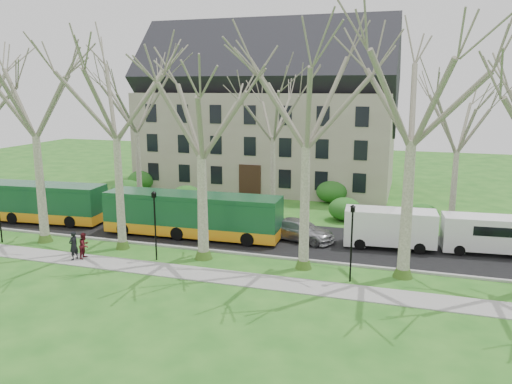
% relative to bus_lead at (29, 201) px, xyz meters
% --- Properties ---
extents(ground, '(120.00, 120.00, 0.00)m').
position_rel_bus_lead_xyz_m(ground, '(20.16, -4.20, -1.64)').
color(ground, '#23621C').
rests_on(ground, ground).
extents(sidewalk, '(70.00, 2.00, 0.06)m').
position_rel_bus_lead_xyz_m(sidewalk, '(20.16, -6.70, -1.61)').
color(sidewalk, gray).
rests_on(sidewalk, ground).
extents(road, '(80.00, 8.00, 0.06)m').
position_rel_bus_lead_xyz_m(road, '(20.16, 1.30, -1.61)').
color(road, black).
rests_on(road, ground).
extents(curb, '(80.00, 0.25, 0.14)m').
position_rel_bus_lead_xyz_m(curb, '(20.16, -2.70, -1.57)').
color(curb, '#A5A39E').
rests_on(curb, ground).
extents(building, '(26.50, 12.20, 16.00)m').
position_rel_bus_lead_xyz_m(building, '(14.16, 19.80, 6.43)').
color(building, gray).
rests_on(building, ground).
extents(tree_row_verge, '(49.00, 7.00, 14.00)m').
position_rel_bus_lead_xyz_m(tree_row_verge, '(20.16, -3.90, 5.36)').
color(tree_row_verge, gray).
rests_on(tree_row_verge, ground).
extents(tree_row_far, '(33.00, 7.00, 12.00)m').
position_rel_bus_lead_xyz_m(tree_row_far, '(18.82, 6.80, 4.36)').
color(tree_row_far, gray).
rests_on(tree_row_far, ground).
extents(lamp_row, '(36.22, 0.22, 4.30)m').
position_rel_bus_lead_xyz_m(lamp_row, '(20.16, -5.20, 0.93)').
color(lamp_row, black).
rests_on(lamp_row, ground).
extents(hedges, '(30.60, 8.60, 2.00)m').
position_rel_bus_lead_xyz_m(hedges, '(15.49, 9.80, -0.64)').
color(hedges, '#154B19').
rests_on(hedges, ground).
extents(bus_lead, '(12.80, 3.63, 3.16)m').
position_rel_bus_lead_xyz_m(bus_lead, '(0.00, 0.00, 0.00)').
color(bus_lead, '#154C2A').
rests_on(bus_lead, road).
extents(bus_follow, '(12.91, 3.06, 3.21)m').
position_rel_bus_lead_xyz_m(bus_follow, '(14.28, -0.02, 0.03)').
color(bus_follow, '#154C2A').
rests_on(bus_follow, road).
extents(sedan, '(5.36, 3.27, 1.45)m').
position_rel_bus_lead_xyz_m(sedan, '(21.88, 1.32, -0.85)').
color(sedan, '#9D9DA1').
rests_on(sedan, road).
extents(van_a, '(6.03, 2.54, 2.57)m').
position_rel_bus_lead_xyz_m(van_a, '(27.94, 1.52, -0.29)').
color(van_a, white).
rests_on(van_a, road).
extents(van_b, '(5.70, 2.44, 2.43)m').
position_rel_bus_lead_xyz_m(van_b, '(34.01, 2.14, -0.36)').
color(van_b, white).
rests_on(van_b, road).
extents(pedestrian_a, '(0.53, 0.72, 1.83)m').
position_rel_bus_lead_xyz_m(pedestrian_a, '(9.31, -6.80, -0.66)').
color(pedestrian_a, black).
rests_on(pedestrian_a, sidewalk).
extents(pedestrian_b, '(0.70, 0.86, 1.63)m').
position_rel_bus_lead_xyz_m(pedestrian_b, '(9.75, -6.35, -0.76)').
color(pedestrian_b, '#52121A').
rests_on(pedestrian_b, sidewalk).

